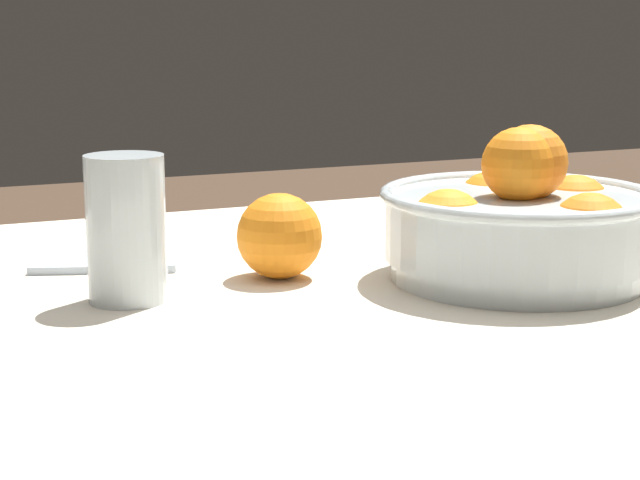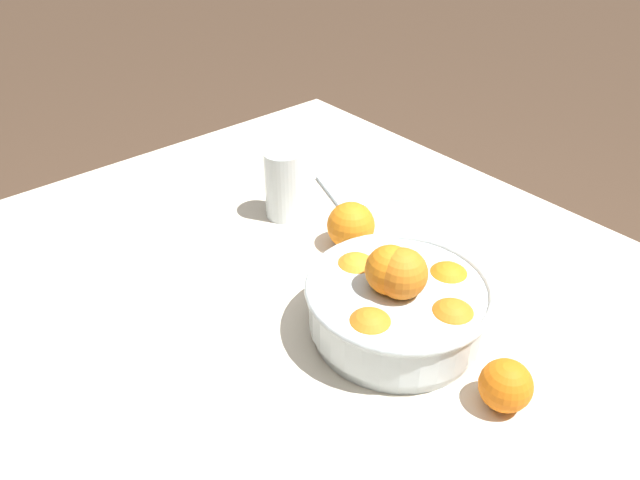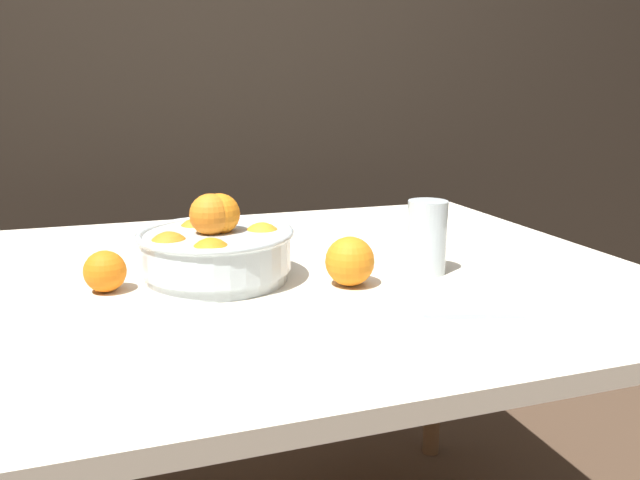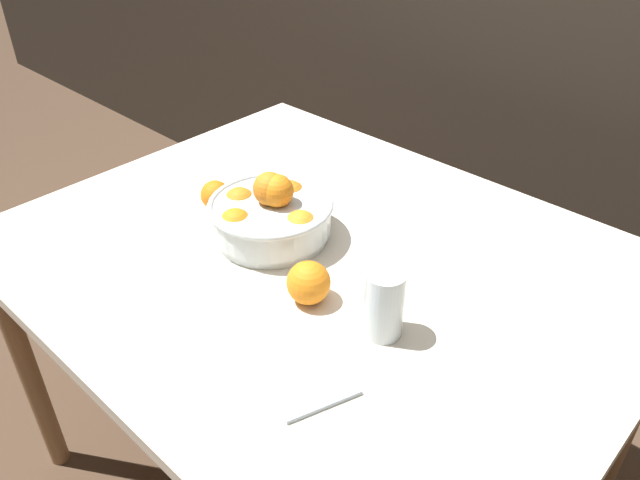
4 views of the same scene
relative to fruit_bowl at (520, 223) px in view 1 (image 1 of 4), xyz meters
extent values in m
cube|color=beige|center=(0.12, 0.02, -0.07)|extent=(1.29, 1.04, 0.03)
cylinder|color=#936B47|center=(-0.47, -0.44, -0.45)|extent=(0.05, 0.05, 0.74)
cylinder|color=silver|center=(0.00, 0.00, -0.04)|extent=(0.24, 0.24, 0.02)
cylinder|color=silver|center=(0.00, 0.00, 0.00)|extent=(0.25, 0.25, 0.06)
torus|color=silver|center=(0.00, 0.00, 0.03)|extent=(0.27, 0.27, 0.01)
sphere|color=orange|center=(0.08, 0.01, 0.00)|extent=(0.07, 0.07, 0.07)
sphere|color=orange|center=(-0.02, 0.08, 0.00)|extent=(0.07, 0.07, 0.07)
sphere|color=orange|center=(-0.08, -0.02, 0.00)|extent=(0.07, 0.07, 0.07)
sphere|color=orange|center=(-0.02, -0.08, 0.00)|extent=(0.07, 0.07, 0.07)
sphere|color=orange|center=(0.00, 0.01, 0.06)|extent=(0.07, 0.07, 0.07)
sphere|color=orange|center=(0.01, 0.01, 0.06)|extent=(0.07, 0.07, 0.07)
cylinder|color=#F4A314|center=(0.36, -0.07, 0.00)|extent=(0.06, 0.06, 0.11)
cylinder|color=silver|center=(0.36, -0.07, 0.01)|extent=(0.07, 0.07, 0.13)
sphere|color=orange|center=(0.21, -0.10, -0.01)|extent=(0.08, 0.08, 0.08)
cube|color=silver|center=(0.34, -0.25, -0.05)|extent=(0.18, 0.17, 0.01)
camera|label=1|loc=(0.59, 0.84, 0.19)|focal=60.00mm
camera|label=2|loc=(-0.44, 0.52, 0.57)|focal=35.00mm
camera|label=3|loc=(-0.16, -1.03, 0.27)|focal=35.00mm
camera|label=4|loc=(0.84, -0.75, 0.70)|focal=35.00mm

